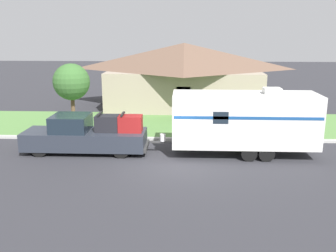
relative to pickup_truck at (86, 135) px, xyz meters
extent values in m
plane|color=#2D2D33|center=(4.07, -1.46, -0.88)|extent=(120.00, 120.00, 0.00)
cube|color=#ADADA8|center=(4.07, 2.29, -0.81)|extent=(80.00, 0.30, 0.14)
cube|color=#568442|center=(4.07, 5.94, -0.86)|extent=(80.00, 7.00, 0.03)
cube|color=gray|center=(4.77, 12.51, 0.61)|extent=(11.65, 7.85, 2.97)
pyramid|color=brown|center=(4.77, 12.51, 3.11)|extent=(12.58, 8.48, 2.05)
cube|color=#4C3828|center=(4.77, 8.61, 0.17)|extent=(1.00, 0.06, 2.10)
cylinder|color=black|center=(-2.11, -0.78, -0.46)|extent=(0.84, 0.28, 0.84)
cylinder|color=black|center=(-2.11, 0.78, -0.46)|extent=(0.84, 0.28, 0.84)
cylinder|color=black|center=(1.87, -0.78, -0.46)|extent=(0.84, 0.28, 0.84)
cylinder|color=black|center=(1.87, 0.78, -0.46)|extent=(0.84, 0.28, 0.84)
cube|color=#282D38|center=(-1.36, 0.00, -0.21)|extent=(3.44, 1.92, 0.87)
cube|color=#19232D|center=(-0.74, 0.00, 0.62)|extent=(1.79, 1.77, 0.80)
cube|color=#282D38|center=(1.66, 0.00, -0.21)|extent=(2.59, 1.92, 0.87)
cube|color=#333333|center=(3.01, 0.00, -0.53)|extent=(0.12, 1.73, 0.20)
cube|color=black|center=(1.09, 0.00, 0.62)|extent=(1.15, 0.81, 0.80)
cube|color=black|center=(0.72, 0.00, 1.10)|extent=(0.10, 0.89, 0.08)
cube|color=maroon|center=(2.23, 0.00, 0.62)|extent=(1.15, 0.81, 0.80)
cube|color=black|center=(1.86, 0.00, 1.10)|extent=(0.10, 0.89, 0.08)
cylinder|color=black|center=(7.92, -0.98, -0.51)|extent=(0.74, 0.22, 0.74)
cylinder|color=black|center=(7.92, 0.98, -0.51)|extent=(0.74, 0.22, 0.74)
cylinder|color=black|center=(8.73, -0.98, -0.51)|extent=(0.74, 0.22, 0.74)
cylinder|color=black|center=(8.73, 0.98, -0.51)|extent=(0.74, 0.22, 0.74)
cube|color=silver|center=(7.77, 0.00, 0.90)|extent=(6.89, 2.25, 2.51)
cube|color=navy|center=(7.77, -1.13, 1.22)|extent=(6.75, 0.01, 0.14)
cube|color=#383838|center=(3.76, 0.00, -0.30)|extent=(1.12, 0.12, 0.10)
cylinder|color=silver|center=(3.82, 0.00, -0.07)|extent=(0.28, 0.28, 0.36)
cube|color=silver|center=(9.01, 0.00, 2.30)|extent=(0.80, 0.68, 0.28)
cube|color=#19232D|center=(6.53, -1.13, 1.22)|extent=(0.70, 0.01, 0.56)
cylinder|color=brown|center=(4.99, 2.96, -0.28)|extent=(0.09, 0.09, 1.18)
cube|color=black|center=(4.99, 2.96, 0.42)|extent=(0.48, 0.20, 0.22)
cylinder|color=brown|center=(-2.07, 4.80, 0.15)|extent=(0.24, 0.24, 2.06)
sphere|color=#38662D|center=(-2.07, 4.80, 2.02)|extent=(2.24, 2.24, 2.24)
camera|label=1|loc=(4.92, -17.72, 5.03)|focal=40.00mm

